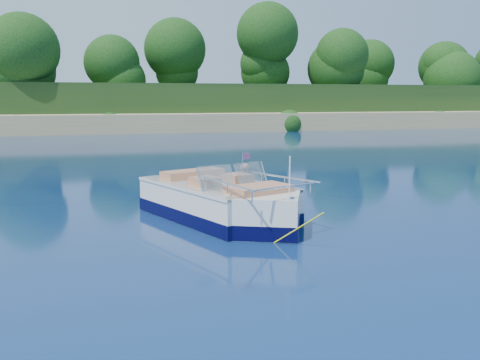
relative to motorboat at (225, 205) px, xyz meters
The scene contains 6 objects.
ground 3.91m from the motorboat, 106.90° to the right, with size 160.00×160.00×0.00m, color #091742.
shoreline 60.06m from the motorboat, 91.08° to the left, with size 170.00×59.00×6.00m.
treeline 37.67m from the motorboat, 91.68° to the left, with size 150.00×7.12×8.19m.
motorboat is the anchor object (origin of this frame).
tow_tube 2.39m from the motorboat, 60.80° to the left, with size 1.26×1.26×0.32m.
boy 2.38m from the motorboat, 64.53° to the left, with size 0.52×0.34×1.43m, color tan.
Camera 1 is at (-1.74, -7.93, 2.80)m, focal length 40.00 mm.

